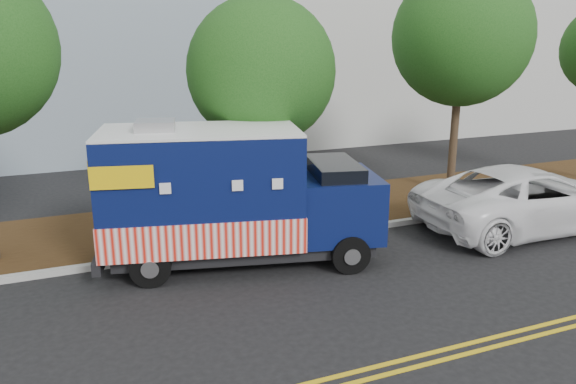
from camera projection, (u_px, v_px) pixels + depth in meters
name	position (u px, v px, depth m)	size (l,w,h in m)	color
ground	(296.00, 263.00, 13.20)	(120.00, 120.00, 0.00)	black
curb	(275.00, 240.00, 14.43)	(120.00, 0.18, 0.15)	#9E9E99
mulch_strip	(249.00, 217.00, 16.30)	(120.00, 4.00, 0.15)	black
centerline_near	(403.00, 360.00, 9.24)	(120.00, 0.10, 0.01)	gold
centerline_far	(411.00, 368.00, 9.01)	(120.00, 0.10, 0.01)	gold
tree_b	(261.00, 72.00, 14.68)	(3.91, 3.91, 6.21)	#38281C
tree_c	(462.00, 37.00, 17.48)	(4.33, 4.33, 7.30)	#38281C
sign_post	(190.00, 201.00, 13.88)	(0.06, 0.06, 2.40)	#473828
food_truck	(227.00, 199.00, 12.86)	(6.79, 3.72, 3.40)	black
white_car	(527.00, 198.00, 15.32)	(2.89, 6.27, 1.74)	white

